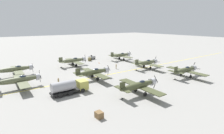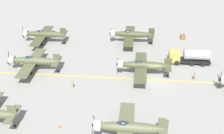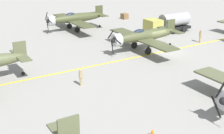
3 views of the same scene
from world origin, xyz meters
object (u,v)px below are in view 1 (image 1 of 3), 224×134
airplane_far_left (121,55)px  ground_crew_walking (116,66)px  supply_crate_mid_lane (99,115)px  tow_tractor (92,57)px  ground_crew_inspecting (58,81)px  airplane_mid_center (94,72)px  airplane_mid_right (139,85)px  airplane_far_right (185,70)px  airplane_near_center (19,80)px  fuel_tanker (70,87)px  airplane_mid_left (73,61)px  supply_crate_by_tanker (90,59)px  traffic_cone (99,63)px  airplane_near_left (16,69)px  airplane_far_center (147,63)px

airplane_far_left → ground_crew_walking: (10.96, -10.55, -1.09)m
airplane_far_left → supply_crate_mid_lane: (34.76, -31.43, -1.49)m
tow_tractor → ground_crew_inspecting: ground_crew_inspecting is taller
airplane_far_left → airplane_mid_center: bearing=-52.8°
airplane_mid_right → ground_crew_walking: airplane_mid_right is taller
airplane_far_right → ground_crew_walking: size_ratio=7.08×
airplane_near_center → tow_tractor: bearing=106.9°
fuel_tanker → ground_crew_walking: 23.80m
ground_crew_walking → airplane_far_right: bearing=29.3°
airplane_mid_right → airplane_far_left: bearing=138.3°
airplane_mid_center → airplane_mid_left: bearing=-171.6°
airplane_mid_center → supply_crate_by_tanker: (-22.75, 10.78, -1.39)m
airplane_mid_right → traffic_cone: airplane_mid_right is taller
fuel_tanker → ground_crew_inspecting: 6.77m
airplane_mid_left → airplane_far_right: (30.71, 20.52, 0.00)m
airplane_mid_center → airplane_mid_right: size_ratio=1.00×
airplane_near_left → supply_crate_by_tanker: bearing=114.7°
airplane_far_right → supply_crate_by_tanker: (-35.64, -11.46, -1.39)m
airplane_mid_left → airplane_mid_right: (32.47, 1.05, 0.00)m
ground_crew_inspecting → traffic_cone: 25.65m
airplane_mid_right → ground_crew_walking: 22.34m
airplane_near_center → supply_crate_mid_lane: airplane_near_center is taller
tow_tractor → ground_crew_inspecting: (23.98, -22.41, 0.20)m
airplane_far_right → airplane_far_left: bearing=-177.9°
airplane_near_left → tow_tractor: size_ratio=4.62×
airplane_mid_right → traffic_cone: bearing=154.6°
airplane_mid_left → supply_crate_by_tanker: 10.42m
ground_crew_inspecting → airplane_mid_right: bearing=37.6°
airplane_mid_center → airplane_far_center: bearing=104.4°
ground_crew_walking → airplane_far_left: bearing=136.1°
airplane_mid_center → fuel_tanker: airplane_mid_center is taller
ground_crew_inspecting → supply_crate_mid_lane: size_ratio=1.45×
airplane_near_left → airplane_near_center: airplane_near_center is taller
airplane_mid_right → tow_tractor: bearing=155.5°
airplane_far_left → ground_crew_walking: bearing=-43.6°
airplane_mid_center → traffic_cone: (-16.23, 11.35, -1.74)m
airplane_mid_left → supply_crate_by_tanker: (-4.94, 9.07, -1.39)m
tow_tractor → supply_crate_mid_lane: bearing=-27.3°
airplane_near_center → ground_crew_inspecting: size_ratio=6.59×
tow_tractor → ground_crew_walking: (19.23, -1.37, 0.13)m
airplane_far_left → fuel_tanker: bearing=-54.1°
airplane_near_left → fuel_tanker: 22.78m
airplane_mid_right → tow_tractor: size_ratio=4.62×
airplane_near_left → supply_crate_mid_lane: bearing=23.1°
airplane_far_right → traffic_cone: 31.14m
airplane_far_center → airplane_near_left: 40.18m
airplane_mid_right → supply_crate_by_tanker: bearing=158.1°
airplane_far_left → traffic_cone: airplane_far_left is taller
airplane_mid_right → supply_crate_by_tanker: airplane_mid_right is taller
airplane_near_left → ground_crew_walking: bearing=81.1°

